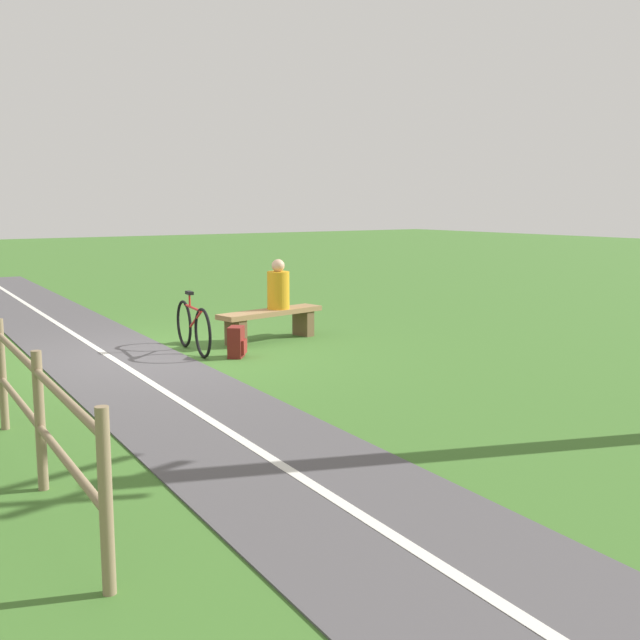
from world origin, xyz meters
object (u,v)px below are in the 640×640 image
bicycle (193,327)px  backpack (237,342)px  person_seated (278,288)px  bench (271,319)px

bicycle → backpack: size_ratio=3.73×
person_seated → backpack: bearing=26.1°
bicycle → person_seated: bearing=105.5°
bicycle → backpack: (-0.36, 0.72, -0.16)m
person_seated → backpack: (1.27, 0.93, -0.64)m
bench → backpack: bearing=29.1°
bench → bicycle: size_ratio=1.16×
person_seated → bicycle: size_ratio=0.48×
bench → bicycle: 1.47m
bench → backpack: (1.11, 0.90, -0.13)m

